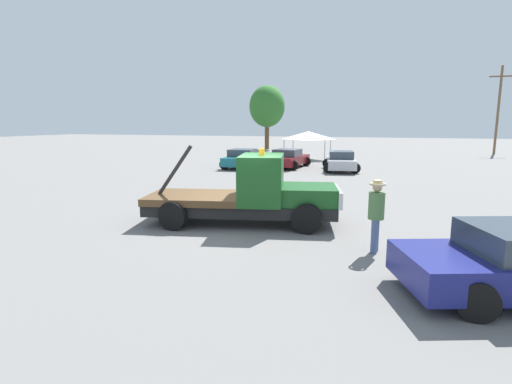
{
  "coord_description": "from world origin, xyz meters",
  "views": [
    {
      "loc": [
        4.34,
        -11.77,
        3.21
      ],
      "look_at": [
        0.5,
        0.0,
        1.05
      ],
      "focal_mm": 28.0,
      "sensor_mm": 36.0,
      "label": 1
    }
  ],
  "objects_px": {
    "person_near_truck": "(376,210)",
    "parked_car_teal": "(243,159)",
    "traffic_cone": "(322,197)",
    "utility_pole": "(498,108)",
    "parked_car_maroon": "(288,159)",
    "parked_car_silver": "(341,161)",
    "tree_left": "(267,107)",
    "tow_truck": "(253,195)",
    "canopy_tent_white": "(308,135)"
  },
  "relations": [
    {
      "from": "parked_car_silver",
      "to": "parked_car_maroon",
      "type": "bearing_deg",
      "value": 69.06
    },
    {
      "from": "traffic_cone",
      "to": "parked_car_maroon",
      "type": "bearing_deg",
      "value": 109.58
    },
    {
      "from": "person_near_truck",
      "to": "utility_pole",
      "type": "distance_m",
      "value": 38.72
    },
    {
      "from": "parked_car_silver",
      "to": "canopy_tent_white",
      "type": "height_order",
      "value": "canopy_tent_white"
    },
    {
      "from": "traffic_cone",
      "to": "utility_pole",
      "type": "xyz_separation_m",
      "value": [
        12.96,
        31.34,
        4.44
      ]
    },
    {
      "from": "person_near_truck",
      "to": "parked_car_maroon",
      "type": "distance_m",
      "value": 19.12
    },
    {
      "from": "tow_truck",
      "to": "person_near_truck",
      "type": "height_order",
      "value": "tow_truck"
    },
    {
      "from": "parked_car_teal",
      "to": "parked_car_silver",
      "type": "distance_m",
      "value": 6.92
    },
    {
      "from": "person_near_truck",
      "to": "utility_pole",
      "type": "xyz_separation_m",
      "value": [
        10.78,
        37.02,
        3.62
      ]
    },
    {
      "from": "parked_car_silver",
      "to": "utility_pole",
      "type": "relative_size",
      "value": 0.53
    },
    {
      "from": "tree_left",
      "to": "traffic_cone",
      "type": "bearing_deg",
      "value": -69.63
    },
    {
      "from": "tow_truck",
      "to": "traffic_cone",
      "type": "relative_size",
      "value": 11.6
    },
    {
      "from": "person_near_truck",
      "to": "canopy_tent_white",
      "type": "xyz_separation_m",
      "value": [
        -6.4,
        24.73,
        1.04
      ]
    },
    {
      "from": "tow_truck",
      "to": "parked_car_teal",
      "type": "bearing_deg",
      "value": 98.69
    },
    {
      "from": "person_near_truck",
      "to": "canopy_tent_white",
      "type": "bearing_deg",
      "value": 111.89
    },
    {
      "from": "tow_truck",
      "to": "canopy_tent_white",
      "type": "relative_size",
      "value": 1.81
    },
    {
      "from": "tree_left",
      "to": "parked_car_silver",
      "type": "bearing_deg",
      "value": -60.75
    },
    {
      "from": "person_near_truck",
      "to": "traffic_cone",
      "type": "bearing_deg",
      "value": 118.39
    },
    {
      "from": "person_near_truck",
      "to": "parked_car_silver",
      "type": "height_order",
      "value": "person_near_truck"
    },
    {
      "from": "tow_truck",
      "to": "parked_car_silver",
      "type": "bearing_deg",
      "value": 73.67
    },
    {
      "from": "tow_truck",
      "to": "tree_left",
      "type": "relative_size",
      "value": 0.84
    },
    {
      "from": "tree_left",
      "to": "utility_pole",
      "type": "bearing_deg",
      "value": 0.25
    },
    {
      "from": "parked_car_teal",
      "to": "parked_car_silver",
      "type": "bearing_deg",
      "value": -91.43
    },
    {
      "from": "person_near_truck",
      "to": "canopy_tent_white",
      "type": "height_order",
      "value": "canopy_tent_white"
    },
    {
      "from": "parked_car_maroon",
      "to": "parked_car_silver",
      "type": "distance_m",
      "value": 3.89
    },
    {
      "from": "tow_truck",
      "to": "tree_left",
      "type": "distance_m",
      "value": 36.74
    },
    {
      "from": "parked_car_teal",
      "to": "canopy_tent_white",
      "type": "relative_size",
      "value": 1.3
    },
    {
      "from": "tow_truck",
      "to": "parked_car_silver",
      "type": "height_order",
      "value": "tow_truck"
    },
    {
      "from": "parked_car_teal",
      "to": "tree_left",
      "type": "xyz_separation_m",
      "value": [
        -4.13,
        19.93,
        4.46
      ]
    },
    {
      "from": "utility_pole",
      "to": "traffic_cone",
      "type": "bearing_deg",
      "value": -112.46
    },
    {
      "from": "parked_car_maroon",
      "to": "tree_left",
      "type": "height_order",
      "value": "tree_left"
    },
    {
      "from": "person_near_truck",
      "to": "parked_car_maroon",
      "type": "bearing_deg",
      "value": 117.42
    },
    {
      "from": "tow_truck",
      "to": "traffic_cone",
      "type": "bearing_deg",
      "value": 54.91
    },
    {
      "from": "tree_left",
      "to": "utility_pole",
      "type": "relative_size",
      "value": 0.86
    },
    {
      "from": "parked_car_silver",
      "to": "utility_pole",
      "type": "xyz_separation_m",
      "value": [
        13.51,
        19.82,
        4.05
      ]
    },
    {
      "from": "parked_car_teal",
      "to": "traffic_cone",
      "type": "xyz_separation_m",
      "value": [
        7.47,
        -11.3,
        -0.4
      ]
    },
    {
      "from": "tow_truck",
      "to": "canopy_tent_white",
      "type": "height_order",
      "value": "tow_truck"
    },
    {
      "from": "parked_car_teal",
      "to": "parked_car_maroon",
      "type": "height_order",
      "value": "same"
    },
    {
      "from": "canopy_tent_white",
      "to": "utility_pole",
      "type": "xyz_separation_m",
      "value": [
        17.18,
        12.29,
        2.58
      ]
    },
    {
      "from": "parked_car_silver",
      "to": "canopy_tent_white",
      "type": "distance_m",
      "value": 8.5
    },
    {
      "from": "utility_pole",
      "to": "parked_car_silver",
      "type": "bearing_deg",
      "value": -124.28
    },
    {
      "from": "parked_car_silver",
      "to": "tree_left",
      "type": "distance_m",
      "value": 23.03
    },
    {
      "from": "person_near_truck",
      "to": "tow_truck",
      "type": "bearing_deg",
      "value": 162.22
    },
    {
      "from": "canopy_tent_white",
      "to": "utility_pole",
      "type": "bearing_deg",
      "value": 35.59
    },
    {
      "from": "tree_left",
      "to": "traffic_cone",
      "type": "relative_size",
      "value": 13.84
    },
    {
      "from": "person_near_truck",
      "to": "parked_car_teal",
      "type": "relative_size",
      "value": 0.4
    },
    {
      "from": "tow_truck",
      "to": "person_near_truck",
      "type": "xyz_separation_m",
      "value": [
        3.81,
        -1.79,
        0.13
      ]
    },
    {
      "from": "tree_left",
      "to": "utility_pole",
      "type": "xyz_separation_m",
      "value": [
        24.55,
        0.11,
        -0.41
      ]
    },
    {
      "from": "traffic_cone",
      "to": "utility_pole",
      "type": "bearing_deg",
      "value": 67.54
    },
    {
      "from": "parked_car_silver",
      "to": "utility_pole",
      "type": "bearing_deg",
      "value": -43.86
    }
  ]
}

